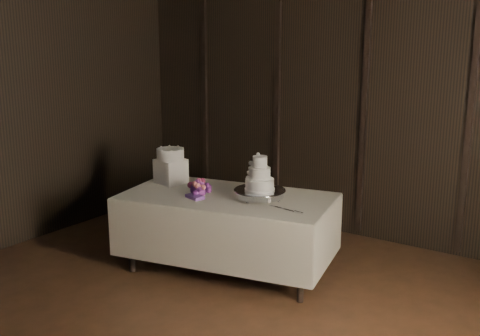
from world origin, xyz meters
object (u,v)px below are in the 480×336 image
Objects in this scene: display_table at (227,230)px; small_cake at (170,154)px; bouquet at (199,188)px; cake_stand at (260,194)px; wedding_cake at (257,177)px; box_pedestal at (171,171)px.

small_cake is (-0.75, 0.06, 0.65)m from display_table.
bouquet is at bearing -165.26° from display_table.
cake_stand is at bearing 1.46° from display_table.
small_cake is (-0.51, 0.18, 0.24)m from bouquet.
wedding_cake is 0.59m from bouquet.
wedding_cake is 1.05m from box_pedestal.
display_table is at bearing -166.56° from cake_stand.
bouquet is 1.51× the size of box_pedestal.
cake_stand is 0.17m from wedding_cake.
bouquet is at bearing -19.72° from small_cake.
box_pedestal is at bearing -179.10° from cake_stand.
small_cake reaches higher than cake_stand.
box_pedestal reaches higher than display_table.
box_pedestal is at bearing -155.42° from wedding_cake.
box_pedestal is (-0.75, 0.06, 0.47)m from display_table.
cake_stand is at bearing 54.13° from wedding_cake.
small_cake is at bearing 0.00° from box_pedestal.
bouquet is at bearing -160.52° from cake_stand.
wedding_cake reaches higher than bouquet.
small_cake is (-1.05, -0.00, 0.09)m from wedding_cake.
wedding_cake is (0.30, 0.06, 0.56)m from display_table.
cake_stand is at bearing 0.90° from small_cake.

